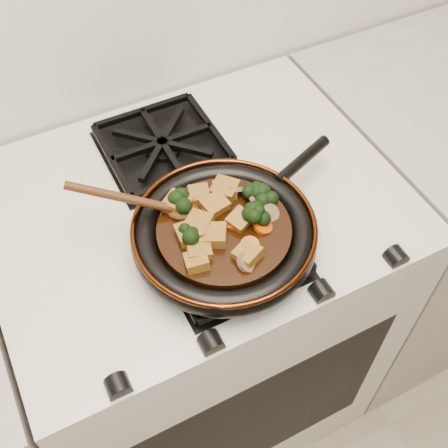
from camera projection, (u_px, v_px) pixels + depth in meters
name	position (u px, v px, depth m)	size (l,w,h in m)	color
stove	(201.00, 316.00, 1.40)	(0.76, 0.60, 0.90)	beige
burner_grate_front	(227.00, 249.00, 0.95)	(0.23, 0.23, 0.03)	black
burner_grate_back	(163.00, 146.00, 1.11)	(0.23, 0.23, 0.03)	black
skillet	(225.00, 233.00, 0.94)	(0.42, 0.31, 0.05)	black
braising_sauce	(224.00, 232.00, 0.93)	(0.22, 0.22, 0.02)	black
tofu_cube_0	(178.00, 204.00, 0.94)	(0.04, 0.04, 0.02)	brown
tofu_cube_1	(197.00, 262.00, 0.87)	(0.04, 0.03, 0.02)	brown
tofu_cube_2	(190.00, 233.00, 0.91)	(0.04, 0.04, 0.02)	brown
tofu_cube_3	(199.00, 195.00, 0.96)	(0.03, 0.04, 0.02)	brown
tofu_cube_4	(215.00, 206.00, 0.94)	(0.04, 0.04, 0.02)	brown
tofu_cube_5	(225.00, 189.00, 0.96)	(0.04, 0.04, 0.02)	brown
tofu_cube_6	(224.00, 190.00, 0.96)	(0.04, 0.04, 0.02)	brown
tofu_cube_7	(215.00, 236.00, 0.90)	(0.04, 0.04, 0.02)	brown
tofu_cube_8	(199.00, 223.00, 0.92)	(0.04, 0.04, 0.02)	brown
tofu_cube_9	(248.00, 254.00, 0.88)	(0.04, 0.04, 0.02)	brown
tofu_cube_10	(239.00, 220.00, 0.92)	(0.04, 0.03, 0.02)	brown
tofu_cube_11	(199.00, 251.00, 0.89)	(0.04, 0.04, 0.02)	brown
broccoli_floret_0	(184.00, 204.00, 0.94)	(0.06, 0.06, 0.05)	black
broccoli_floret_1	(255.00, 218.00, 0.92)	(0.05, 0.05, 0.06)	black
broccoli_floret_2	(252.00, 193.00, 0.96)	(0.06, 0.06, 0.05)	black
broccoli_floret_3	(261.00, 198.00, 0.95)	(0.06, 0.06, 0.05)	black
broccoli_floret_4	(190.00, 235.00, 0.90)	(0.06, 0.06, 0.05)	black
broccoli_floret_5	(255.00, 218.00, 0.93)	(0.06, 0.06, 0.05)	black
carrot_coin_0	(263.00, 226.00, 0.92)	(0.03, 0.03, 0.01)	#BB3905
carrot_coin_1	(250.00, 245.00, 0.90)	(0.03, 0.03, 0.01)	#BB3905
carrot_coin_2	(233.00, 222.00, 0.92)	(0.03, 0.03, 0.01)	#BB3905
carrot_coin_3	(211.00, 208.00, 0.94)	(0.03, 0.03, 0.01)	#BB3905
carrot_coin_4	(260.00, 220.00, 0.93)	(0.03, 0.03, 0.01)	#BB3905
mushroom_slice_0	(262.00, 203.00, 0.95)	(0.03, 0.03, 0.01)	brown
mushroom_slice_1	(234.00, 190.00, 0.97)	(0.04, 0.04, 0.01)	brown
mushroom_slice_2	(247.00, 262.00, 0.87)	(0.04, 0.04, 0.01)	brown
mushroom_slice_3	(256.00, 198.00, 0.95)	(0.03, 0.03, 0.01)	brown
mushroom_slice_4	(269.00, 214.00, 0.93)	(0.03, 0.03, 0.01)	brown
wooden_spoon	(153.00, 204.00, 0.92)	(0.13, 0.08, 0.20)	#43220E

